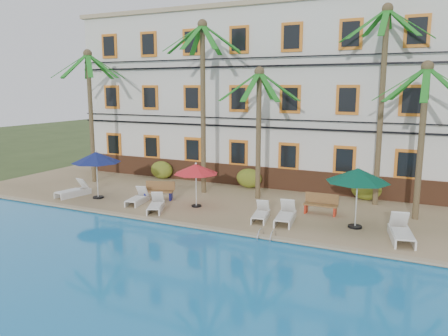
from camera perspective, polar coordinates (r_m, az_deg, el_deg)
The scene contains 25 objects.
ground at distance 18.91m, azimuth -2.42°, elevation -7.61°, with size 100.00×100.00×0.00m, color #384C23.
pool_deck at distance 23.24m, azimuth 3.34°, elevation -3.84°, with size 30.00×12.00×0.25m, color tan.
swimming_pool at distance 13.52m, azimuth -16.87°, elevation -15.25°, with size 26.00×12.00×0.20m, color #1A81CA.
pool_coping at distance 18.07m, azimuth -3.76°, elevation -7.55°, with size 30.00×0.35×0.06m, color tan.
hotel_building at distance 27.21m, azimuth 7.45°, elevation 9.36°, with size 25.40×6.44×10.22m.
palm_a at distance 27.07m, azimuth -17.10°, elevation 8.72°, with size 4.17×4.17×7.79m.
palm_b at distance 23.12m, azimuth -2.78°, elevation 10.70°, with size 4.17×4.17×9.03m.
palm_c at distance 21.91m, azimuth 4.56°, elevation 7.05°, with size 4.17×4.17×6.63m.
palm_d at distance 21.87m, azimuth 20.04°, elevation 10.60°, with size 4.17×4.17×9.37m.
palm_e at distance 20.04m, azimuth 24.58°, elevation 5.95°, with size 4.17×4.17×6.71m.
shrub_left at distance 27.48m, azimuth -8.14°, elevation -0.25°, with size 1.50×0.90×1.10m, color #205E1B.
shrub_mid at distance 24.78m, azimuth 3.30°, elevation -1.34°, with size 1.50×0.90×1.10m, color #205E1B.
shrub_right at distance 23.21m, azimuth 18.10°, elevation -2.66°, with size 1.50×0.90×1.10m, color #205E1B.
umbrella_blue at distance 23.06m, azimuth -16.36°, elevation 1.32°, with size 2.48×2.48×2.48m.
umbrella_red at distance 20.61m, azimuth -3.69°, elevation -0.15°, with size 2.14×2.14×2.14m.
umbrella_green at distance 18.17m, azimuth 17.08°, elevation -0.94°, with size 2.54×2.54×2.54m.
lounger_a at distance 24.23m, azimuth -19.05°, elevation -2.82°, with size 0.99×1.93×0.87m.
lounger_b at distance 21.89m, azimuth -11.20°, elevation -3.90°, with size 0.89×1.74×0.79m.
lounger_c at distance 20.48m, azimuth -8.88°, elevation -4.81°, with size 1.27×1.79×0.80m.
lounger_d at distance 18.97m, azimuth 4.83°, elevation -5.98°, with size 0.88×1.72×0.78m.
lounger_e at distance 18.71m, azimuth 8.04°, elevation -6.16°, with size 0.93×1.97×0.90m.
lounger_f at distance 17.71m, azimuth 22.14°, elevation -7.75°, with size 1.14×2.16×0.97m.
bench_left at distance 22.44m, azimuth -8.53°, elevation -2.90°, with size 1.57×0.92×0.93m.
bench_right at distance 20.15m, azimuth 12.55°, elevation -4.58°, with size 1.51×0.50×0.93m.
pool_ladder at distance 16.76m, azimuth 5.59°, elevation -9.15°, with size 0.54×0.74×0.74m.
Camera 1 is at (8.40, -15.89, 5.87)m, focal length 35.00 mm.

